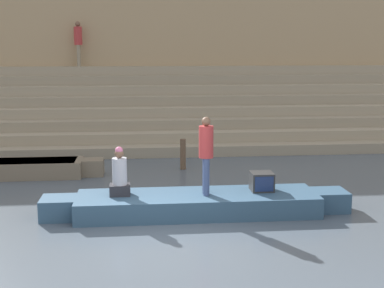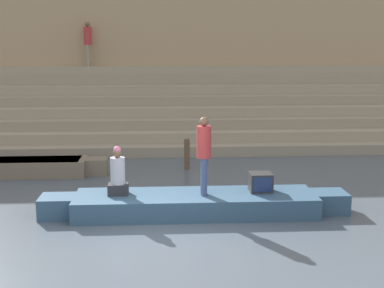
# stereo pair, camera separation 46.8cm
# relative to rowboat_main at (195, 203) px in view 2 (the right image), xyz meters

# --- Properties ---
(ground_plane) EXTENTS (120.00, 120.00, 0.00)m
(ground_plane) POSITION_rel_rowboat_main_xyz_m (-0.88, -1.71, -0.24)
(ground_plane) COLOR #4C5660
(ghat_steps) EXTENTS (36.00, 5.47, 2.84)m
(ghat_steps) POSITION_rel_rowboat_main_xyz_m (-0.88, 9.60, 0.76)
(ghat_steps) COLOR gray
(ghat_steps) RESTS_ON ground
(back_wall) EXTENTS (34.20, 1.28, 7.96)m
(back_wall) POSITION_rel_rowboat_main_xyz_m (-0.88, 12.13, 3.71)
(back_wall) COLOR tan
(back_wall) RESTS_ON ground
(rowboat_main) EXTENTS (6.76, 1.48, 0.45)m
(rowboat_main) POSITION_rel_rowboat_main_xyz_m (0.00, 0.00, 0.00)
(rowboat_main) COLOR #33516B
(rowboat_main) RESTS_ON ground
(person_standing) EXTENTS (0.32, 0.32, 1.71)m
(person_standing) POSITION_rel_rowboat_main_xyz_m (0.18, -0.07, 1.21)
(person_standing) COLOR #3D4C75
(person_standing) RESTS_ON rowboat_main
(person_rowing) EXTENTS (0.44, 0.35, 1.08)m
(person_rowing) POSITION_rel_rowboat_main_xyz_m (-1.69, 0.07, 0.65)
(person_rowing) COLOR #28282D
(person_rowing) RESTS_ON rowboat_main
(tv_set) EXTENTS (0.50, 0.49, 0.42)m
(tv_set) POSITION_rel_rowboat_main_xyz_m (1.47, 0.14, 0.42)
(tv_set) COLOR #2D2D2D
(tv_set) RESTS_ON rowboat_main
(moored_boat_shore) EXTENTS (5.53, 1.08, 0.47)m
(moored_boat_shore) POSITION_rel_rowboat_main_xyz_m (-5.05, 3.89, 0.01)
(moored_boat_shore) COLOR #756651
(moored_boat_shore) RESTS_ON ground
(mooring_post) EXTENTS (0.17, 0.17, 0.92)m
(mooring_post) POSITION_rel_rowboat_main_xyz_m (0.05, 4.40, 0.22)
(mooring_post) COLOR brown
(mooring_post) RESTS_ON ground
(person_on_steps) EXTENTS (0.33, 0.33, 1.81)m
(person_on_steps) POSITION_rel_rowboat_main_xyz_m (-3.66, 11.19, 3.65)
(person_on_steps) COLOR gray
(person_on_steps) RESTS_ON ghat_steps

